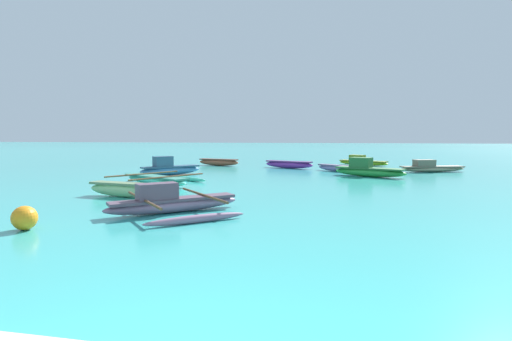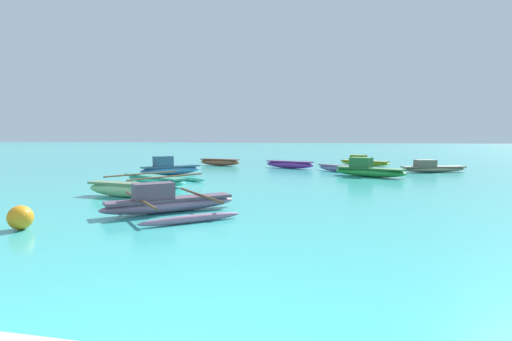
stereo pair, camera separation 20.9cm
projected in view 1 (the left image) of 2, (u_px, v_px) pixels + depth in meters
The scene contains 11 objects.
moored_boat_0 at pixel (289, 164), 26.14m from camera, with size 3.42×1.77×0.47m.
moored_boat_1 at pixel (172, 203), 10.99m from camera, with size 4.21×4.28×0.84m.
moored_boat_2 at pixel (156, 180), 17.34m from camera, with size 3.98×4.55×0.44m.
moored_boat_3 at pixel (219, 162), 28.40m from camera, with size 3.21×1.27×0.48m.
moored_boat_4 at pixel (169, 168), 21.56m from camera, with size 2.82×3.02×1.02m.
moored_boat_5 at pixel (368, 170), 20.75m from camera, with size 3.78×2.33×0.98m.
moored_boat_6 at pixel (124, 189), 13.78m from camera, with size 2.92×1.04×0.50m.
moored_boat_7 at pixel (431, 168), 23.40m from camera, with size 4.05×2.02×0.73m.
moored_boat_8 at pixel (338, 168), 23.67m from camera, with size 2.60×2.42×0.39m.
moored_boat_9 at pixel (362, 162), 28.66m from camera, with size 3.61×2.49×0.74m.
mooring_buoy_0 at pixel (24, 218), 8.93m from camera, with size 0.55×0.55×0.55m.
Camera 1 is at (1.07, -2.32, 2.10)m, focal length 28.00 mm.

